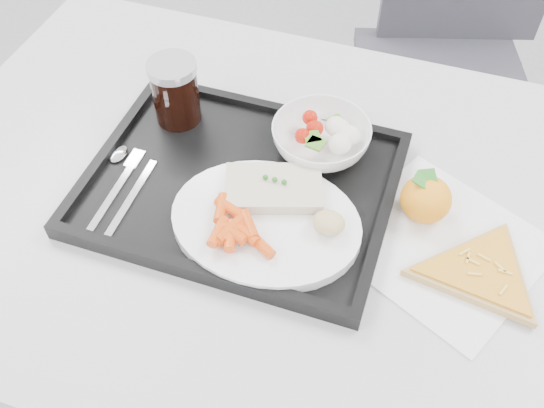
% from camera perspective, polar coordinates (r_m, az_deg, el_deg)
% --- Properties ---
extents(table, '(1.20, 0.80, 0.75)m').
position_cam_1_polar(table, '(0.95, 1.72, -2.33)').
color(table, '#A9A9AB').
rests_on(table, ground).
extents(chair, '(0.53, 0.53, 0.93)m').
position_cam_1_polar(chair, '(1.64, 16.77, 14.79)').
color(chair, '#313138').
rests_on(chair, ground).
extents(tray, '(0.45, 0.35, 0.03)m').
position_cam_1_polar(tray, '(0.91, -2.97, 1.80)').
color(tray, black).
rests_on(tray, table).
extents(dinner_plate, '(0.27, 0.27, 0.02)m').
position_cam_1_polar(dinner_plate, '(0.85, -0.59, -1.75)').
color(dinner_plate, white).
rests_on(dinner_plate, tray).
extents(fish_fillet, '(0.16, 0.12, 0.03)m').
position_cam_1_polar(fish_fillet, '(0.86, 0.15, 1.51)').
color(fish_fillet, beige).
rests_on(fish_fillet, dinner_plate).
extents(bread_roll, '(0.05, 0.05, 0.03)m').
position_cam_1_polar(bread_roll, '(0.82, 5.36, -1.77)').
color(bread_roll, '#E2B88D').
rests_on(bread_roll, dinner_plate).
extents(salad_bowl, '(0.15, 0.15, 0.05)m').
position_cam_1_polar(salad_bowl, '(0.94, 4.63, 6.19)').
color(salad_bowl, white).
rests_on(salad_bowl, tray).
extents(cola_glass, '(0.08, 0.08, 0.11)m').
position_cam_1_polar(cola_glass, '(0.98, -9.10, 10.50)').
color(cola_glass, black).
rests_on(cola_glass, tray).
extents(cutlery, '(0.08, 0.17, 0.01)m').
position_cam_1_polar(cutlery, '(0.94, -13.86, 2.45)').
color(cutlery, silver).
rests_on(cutlery, tray).
extents(napkin, '(0.33, 0.32, 0.00)m').
position_cam_1_polar(napkin, '(0.88, 15.65, -3.77)').
color(napkin, silver).
rests_on(napkin, table).
extents(tangerine, '(0.07, 0.07, 0.07)m').
position_cam_1_polar(tangerine, '(0.88, 14.28, 0.46)').
color(tangerine, orange).
rests_on(tangerine, napkin).
extents(pizza_slice, '(0.27, 0.27, 0.02)m').
position_cam_1_polar(pizza_slice, '(0.86, 19.02, -6.09)').
color(pizza_slice, tan).
rests_on(pizza_slice, napkin).
extents(carrot_pile, '(0.11, 0.09, 0.02)m').
position_cam_1_polar(carrot_pile, '(0.81, -3.56, -2.29)').
color(carrot_pile, '#DE4A0F').
rests_on(carrot_pile, dinner_plate).
extents(salad_contents, '(0.10, 0.09, 0.03)m').
position_cam_1_polar(salad_contents, '(0.94, 5.85, 6.73)').
color(salad_contents, '#AD1607').
rests_on(salad_contents, salad_bowl).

